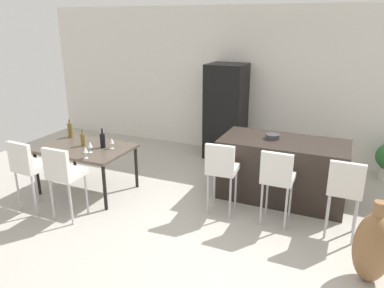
{
  "coord_description": "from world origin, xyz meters",
  "views": [
    {
      "loc": [
        1.57,
        -4.29,
        2.59
      ],
      "look_at": [
        -0.53,
        0.47,
        0.85
      ],
      "focal_mm": 34.36,
      "sensor_mm": 36.0,
      "label": 1
    }
  ],
  "objects_px": {
    "dining_chair_near": "(28,165)",
    "wine_bottle_left": "(83,139)",
    "kitchen_island": "(282,169)",
    "dining_chair_far": "(63,172)",
    "wine_bottle_inner": "(70,130)",
    "floor_vase": "(373,247)",
    "refrigerator": "(226,111)",
    "dining_table": "(86,151)",
    "wine_bottle_middle": "(103,140)",
    "wine_glass_far": "(90,145)",
    "bar_chair_right": "(345,187)",
    "bar_chair_middle": "(277,176)",
    "wine_glass_right": "(85,150)",
    "wine_glass_near": "(112,141)",
    "bar_chair_left": "(222,167)",
    "fruit_bowl": "(272,136)"
  },
  "relations": [
    {
      "from": "refrigerator",
      "to": "dining_chair_near",
      "type": "bearing_deg",
      "value": -118.69
    },
    {
      "from": "bar_chair_left",
      "to": "wine_glass_near",
      "type": "height_order",
      "value": "bar_chair_left"
    },
    {
      "from": "bar_chair_right",
      "to": "dining_table",
      "type": "relative_size",
      "value": 0.75
    },
    {
      "from": "dining_table",
      "to": "wine_glass_near",
      "type": "xyz_separation_m",
      "value": [
        0.42,
        0.11,
        0.19
      ]
    },
    {
      "from": "wine_glass_far",
      "to": "kitchen_island",
      "type": "bearing_deg",
      "value": 24.18
    },
    {
      "from": "bar_chair_middle",
      "to": "wine_bottle_inner",
      "type": "xyz_separation_m",
      "value": [
        -3.5,
        0.14,
        0.17
      ]
    },
    {
      "from": "wine_glass_right",
      "to": "wine_bottle_left",
      "type": "bearing_deg",
      "value": 133.21
    },
    {
      "from": "bar_chair_middle",
      "to": "wine_bottle_inner",
      "type": "relative_size",
      "value": 3.38
    },
    {
      "from": "bar_chair_middle",
      "to": "floor_vase",
      "type": "xyz_separation_m",
      "value": [
        1.14,
        -0.73,
        -0.3
      ]
    },
    {
      "from": "wine_bottle_inner",
      "to": "floor_vase",
      "type": "xyz_separation_m",
      "value": [
        4.64,
        -0.87,
        -0.47
      ]
    },
    {
      "from": "wine_glass_far",
      "to": "dining_chair_near",
      "type": "bearing_deg",
      "value": -129.47
    },
    {
      "from": "dining_table",
      "to": "wine_bottle_middle",
      "type": "relative_size",
      "value": 4.56
    },
    {
      "from": "kitchen_island",
      "to": "dining_chair_far",
      "type": "relative_size",
      "value": 1.77
    },
    {
      "from": "dining_table",
      "to": "dining_chair_near",
      "type": "height_order",
      "value": "dining_chair_near"
    },
    {
      "from": "dining_chair_near",
      "to": "refrigerator",
      "type": "distance_m",
      "value": 3.73
    },
    {
      "from": "bar_chair_middle",
      "to": "dining_chair_near",
      "type": "height_order",
      "value": "same"
    },
    {
      "from": "dining_table",
      "to": "fruit_bowl",
      "type": "xyz_separation_m",
      "value": [
        2.68,
        1.03,
        0.28
      ]
    },
    {
      "from": "wine_bottle_left",
      "to": "refrigerator",
      "type": "bearing_deg",
      "value": 57.35
    },
    {
      "from": "wine_bottle_inner",
      "to": "fruit_bowl",
      "type": "height_order",
      "value": "wine_bottle_inner"
    },
    {
      "from": "wine_glass_right",
      "to": "wine_glass_far",
      "type": "relative_size",
      "value": 1.0
    },
    {
      "from": "kitchen_island",
      "to": "wine_glass_right",
      "type": "bearing_deg",
      "value": -151.05
    },
    {
      "from": "bar_chair_middle",
      "to": "refrigerator",
      "type": "relative_size",
      "value": 0.57
    },
    {
      "from": "wine_bottle_inner",
      "to": "bar_chair_middle",
      "type": "bearing_deg",
      "value": -2.29
    },
    {
      "from": "bar_chair_right",
      "to": "dining_table",
      "type": "bearing_deg",
      "value": -177.41
    },
    {
      "from": "bar_chair_left",
      "to": "fruit_bowl",
      "type": "distance_m",
      "value": 1.03
    },
    {
      "from": "fruit_bowl",
      "to": "dining_chair_far",
      "type": "bearing_deg",
      "value": -141.62
    },
    {
      "from": "kitchen_island",
      "to": "wine_glass_right",
      "type": "distance_m",
      "value": 2.92
    },
    {
      "from": "bar_chair_middle",
      "to": "floor_vase",
      "type": "height_order",
      "value": "bar_chair_middle"
    },
    {
      "from": "dining_chair_near",
      "to": "wine_bottle_left",
      "type": "xyz_separation_m",
      "value": [
        0.25,
        0.87,
        0.15
      ]
    },
    {
      "from": "kitchen_island",
      "to": "bar_chair_right",
      "type": "bearing_deg",
      "value": -43.06
    },
    {
      "from": "dining_chair_far",
      "to": "wine_glass_far",
      "type": "xyz_separation_m",
      "value": [
        -0.08,
        0.67,
        0.17
      ]
    },
    {
      "from": "wine_bottle_middle",
      "to": "wine_glass_far",
      "type": "bearing_deg",
      "value": -97.12
    },
    {
      "from": "wine_glass_right",
      "to": "kitchen_island",
      "type": "bearing_deg",
      "value": 28.95
    },
    {
      "from": "kitchen_island",
      "to": "wine_bottle_inner",
      "type": "height_order",
      "value": "wine_bottle_inner"
    },
    {
      "from": "wine_bottle_inner",
      "to": "floor_vase",
      "type": "relative_size",
      "value": 0.34
    },
    {
      "from": "bar_chair_right",
      "to": "floor_vase",
      "type": "distance_m",
      "value": 0.85
    },
    {
      "from": "wine_glass_near",
      "to": "floor_vase",
      "type": "distance_m",
      "value": 3.76
    },
    {
      "from": "kitchen_island",
      "to": "wine_bottle_left",
      "type": "xyz_separation_m",
      "value": [
        -2.93,
        -0.98,
        0.39
      ]
    },
    {
      "from": "dining_chair_far",
      "to": "wine_glass_far",
      "type": "bearing_deg",
      "value": 96.69
    },
    {
      "from": "dining_table",
      "to": "wine_glass_right",
      "type": "bearing_deg",
      "value": -49.55
    },
    {
      "from": "wine_bottle_left",
      "to": "wine_glass_near",
      "type": "relative_size",
      "value": 1.57
    },
    {
      "from": "dining_chair_far",
      "to": "wine_bottle_left",
      "type": "xyz_separation_m",
      "value": [
        -0.38,
        0.87,
        0.15
      ]
    },
    {
      "from": "dining_chair_far",
      "to": "bar_chair_right",
      "type": "bearing_deg",
      "value": 16.37
    },
    {
      "from": "wine_bottle_left",
      "to": "wine_bottle_inner",
      "type": "distance_m",
      "value": 0.57
    },
    {
      "from": "kitchen_island",
      "to": "bar_chair_right",
      "type": "height_order",
      "value": "bar_chair_right"
    },
    {
      "from": "wine_bottle_middle",
      "to": "wine_bottle_inner",
      "type": "height_order",
      "value": "wine_bottle_inner"
    },
    {
      "from": "floor_vase",
      "to": "wine_bottle_inner",
      "type": "bearing_deg",
      "value": 169.4
    },
    {
      "from": "wine_bottle_inner",
      "to": "wine_glass_right",
      "type": "distance_m",
      "value": 1.13
    },
    {
      "from": "dining_table",
      "to": "floor_vase",
      "type": "xyz_separation_m",
      "value": [
        4.09,
        -0.56,
        -0.28
      ]
    },
    {
      "from": "bar_chair_left",
      "to": "wine_glass_near",
      "type": "distance_m",
      "value": 1.77
    }
  ]
}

